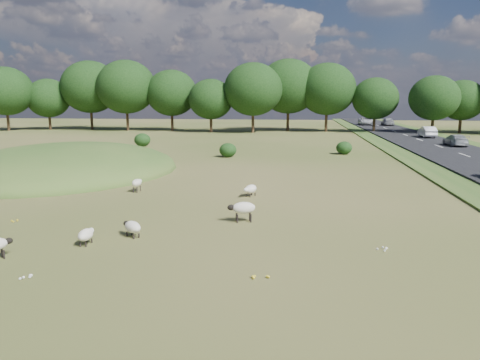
{
  "coord_description": "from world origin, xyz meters",
  "views": [
    {
      "loc": [
        5.03,
        -20.27,
        5.25
      ],
      "look_at": [
        2.0,
        4.0,
        1.0
      ],
      "focal_mm": 35.0,
      "sensor_mm": 36.0,
      "label": 1
    }
  ],
  "objects_px": {
    "car_0": "(388,122)",
    "car_5": "(456,140)",
    "car_2": "(427,132)",
    "sheep_4": "(250,189)",
    "sheep_5": "(86,235)",
    "sheep_3": "(137,183)",
    "sheep_1": "(243,208)",
    "car_3": "(366,121)",
    "sheep_0": "(132,227)"
  },
  "relations": [
    {
      "from": "sheep_0",
      "to": "sheep_3",
      "type": "xyz_separation_m",
      "value": [
        -2.83,
        8.58,
        0.12
      ]
    },
    {
      "from": "sheep_0",
      "to": "sheep_5",
      "type": "xyz_separation_m",
      "value": [
        -1.33,
        -1.15,
        -0.02
      ]
    },
    {
      "from": "sheep_1",
      "to": "car_3",
      "type": "xyz_separation_m",
      "value": [
        15.38,
        74.48,
        0.4
      ]
    },
    {
      "from": "sheep_5",
      "to": "car_0",
      "type": "xyz_separation_m",
      "value": [
        24.48,
        76.96,
        0.57
      ]
    },
    {
      "from": "sheep_4",
      "to": "car_5",
      "type": "xyz_separation_m",
      "value": [
        19.4,
        28.08,
        0.47
      ]
    },
    {
      "from": "sheep_5",
      "to": "sheep_4",
      "type": "bearing_deg",
      "value": -28.81
    },
    {
      "from": "sheep_5",
      "to": "car_5",
      "type": "relative_size",
      "value": 0.24
    },
    {
      "from": "car_0",
      "to": "car_3",
      "type": "bearing_deg",
      "value": -19.99
    },
    {
      "from": "car_3",
      "to": "car_0",
      "type": "bearing_deg",
      "value": -19.99
    },
    {
      "from": "sheep_0",
      "to": "car_3",
      "type": "xyz_separation_m",
      "value": [
        19.35,
        77.19,
        0.62
      ]
    },
    {
      "from": "sheep_5",
      "to": "sheep_3",
      "type": "bearing_deg",
      "value": 8.69
    },
    {
      "from": "sheep_1",
      "to": "car_5",
      "type": "relative_size",
      "value": 0.3
    },
    {
      "from": "sheep_5",
      "to": "car_3",
      "type": "distance_m",
      "value": 81.03
    },
    {
      "from": "sheep_4",
      "to": "car_3",
      "type": "distance_m",
      "value": 70.83
    },
    {
      "from": "car_2",
      "to": "sheep_4",
      "type": "bearing_deg",
      "value": 63.83
    },
    {
      "from": "sheep_3",
      "to": "sheep_4",
      "type": "height_order",
      "value": "sheep_3"
    },
    {
      "from": "car_0",
      "to": "sheep_3",
      "type": "bearing_deg",
      "value": 68.87
    },
    {
      "from": "sheep_3",
      "to": "sheep_5",
      "type": "relative_size",
      "value": 1.03
    },
    {
      "from": "sheep_1",
      "to": "sheep_5",
      "type": "height_order",
      "value": "sheep_1"
    },
    {
      "from": "sheep_0",
      "to": "car_0",
      "type": "distance_m",
      "value": 79.27
    },
    {
      "from": "car_3",
      "to": "car_5",
      "type": "relative_size",
      "value": 1.29
    },
    {
      "from": "car_5",
      "to": "car_0",
      "type": "bearing_deg",
      "value": -90.0
    },
    {
      "from": "car_3",
      "to": "car_5",
      "type": "xyz_separation_m",
      "value": [
        3.8,
        -41.01,
        -0.14
      ]
    },
    {
      "from": "sheep_4",
      "to": "car_0",
      "type": "relative_size",
      "value": 0.24
    },
    {
      "from": "sheep_4",
      "to": "sheep_5",
      "type": "height_order",
      "value": "sheep_4"
    },
    {
      "from": "car_3",
      "to": "car_5",
      "type": "distance_m",
      "value": 41.18
    },
    {
      "from": "sheep_5",
      "to": "car_2",
      "type": "xyz_separation_m",
      "value": [
        24.48,
        48.74,
        0.6
      ]
    },
    {
      "from": "car_2",
      "to": "car_5",
      "type": "bearing_deg",
      "value": 90.0
    },
    {
      "from": "car_0",
      "to": "car_5",
      "type": "relative_size",
      "value": 1.11
    },
    {
      "from": "car_2",
      "to": "car_3",
      "type": "bearing_deg",
      "value": -82.68
    },
    {
      "from": "sheep_3",
      "to": "sheep_4",
      "type": "relative_size",
      "value": 0.9
    },
    {
      "from": "sheep_3",
      "to": "car_2",
      "type": "distance_m",
      "value": 46.87
    },
    {
      "from": "sheep_0",
      "to": "car_5",
      "type": "distance_m",
      "value": 42.96
    },
    {
      "from": "sheep_3",
      "to": "sheep_0",
      "type": "bearing_deg",
      "value": -156.96
    },
    {
      "from": "sheep_3",
      "to": "car_2",
      "type": "bearing_deg",
      "value": -28.84
    },
    {
      "from": "sheep_5",
      "to": "car_3",
      "type": "bearing_deg",
      "value": -14.81
    },
    {
      "from": "sheep_4",
      "to": "car_3",
      "type": "xyz_separation_m",
      "value": [
        15.6,
        69.09,
        0.61
      ]
    },
    {
      "from": "sheep_0",
      "to": "sheep_5",
      "type": "height_order",
      "value": "sheep_0"
    },
    {
      "from": "car_0",
      "to": "car_3",
      "type": "relative_size",
      "value": 0.87
    },
    {
      "from": "car_0",
      "to": "car_2",
      "type": "xyz_separation_m",
      "value": [
        0.0,
        -28.22,
        0.02
      ]
    },
    {
      "from": "car_5",
      "to": "sheep_5",
      "type": "bearing_deg",
      "value": 56.74
    },
    {
      "from": "car_2",
      "to": "car_3",
      "type": "height_order",
      "value": "car_3"
    },
    {
      "from": "sheep_3",
      "to": "car_3",
      "type": "bearing_deg",
      "value": -13.09
    },
    {
      "from": "sheep_3",
      "to": "sheep_5",
      "type": "distance_m",
      "value": 9.85
    },
    {
      "from": "sheep_0",
      "to": "car_3",
      "type": "bearing_deg",
      "value": -62.81
    },
    {
      "from": "sheep_1",
      "to": "sheep_3",
      "type": "relative_size",
      "value": 1.22
    },
    {
      "from": "car_0",
      "to": "car_5",
      "type": "bearing_deg",
      "value": 90.0
    },
    {
      "from": "car_0",
      "to": "car_3",
      "type": "distance_m",
      "value": 4.04
    },
    {
      "from": "sheep_4",
      "to": "sheep_5",
      "type": "xyz_separation_m",
      "value": [
        -5.08,
        -9.25,
        -0.03
      ]
    },
    {
      "from": "sheep_5",
      "to": "car_5",
      "type": "distance_m",
      "value": 44.65
    }
  ]
}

